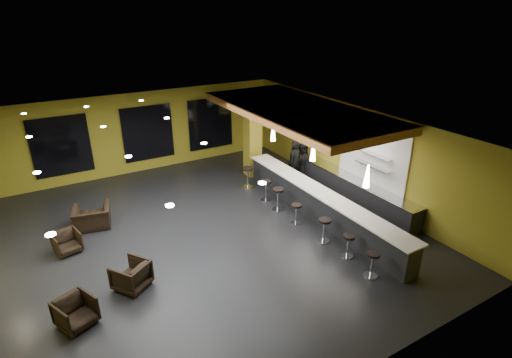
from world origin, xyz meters
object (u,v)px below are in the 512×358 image
bar_stool_5 (266,188)px  armchair_d (92,217)px  armchair_a (76,312)px  bar_stool_6 (248,175)px  column (252,136)px  bar_stool_1 (348,243)px  pendant_2 (273,132)px  armchair_b (131,275)px  staff_a (296,162)px  bar_stool_0 (372,261)px  prep_counter (352,189)px  staff_c (302,161)px  bar_stool_4 (278,196)px  pendant_1 (313,151)px  bar_counter (319,205)px  armchair_c (67,242)px  bar_stool_3 (296,211)px  pendant_0 (367,176)px  staff_b (295,162)px  bar_stool_2 (324,227)px

bar_stool_5 → armchair_d: bearing=168.6°
armchair_a → bar_stool_6: (7.18, 4.64, 0.19)m
column → bar_stool_1: (-0.72, -6.86, -1.29)m
pendant_2 → armchair_b: size_ratio=0.84×
armchair_a → staff_a: bearing=0.5°
armchair_a → bar_stool_0: 7.55m
column → staff_a: (1.11, -1.64, -0.85)m
prep_counter → staff_c: staff_c is taller
bar_stool_6 → armchair_b: bearing=-145.5°
column → bar_stool_4: 3.67m
armchair_d → bar_stool_5: 6.18m
pendant_1 → pendant_2: same height
bar_counter → armchair_c: (-7.82, 2.20, -0.17)m
staff_c → bar_stool_3: (-2.48, -3.04, -0.33)m
armchair_b → bar_stool_4: (5.70, 1.67, 0.16)m
column → staff_a: 2.15m
column → staff_a: bearing=-55.8°
staff_a → armchair_b: (-7.70, -3.39, -0.52)m
armchair_b → prep_counter: bearing=151.9°
pendant_0 → pendant_1: size_ratio=1.00×
column → armchair_a: (-8.04, -5.74, -1.39)m
armchair_c → bar_stool_3: bearing=-28.8°
pendant_1 → staff_a: pendant_1 is taller
armchair_a → bar_stool_5: (7.20, 3.26, 0.16)m
bar_counter → pendant_2: pendant_2 is taller
staff_a → armchair_a: bearing=-168.7°
armchair_d → bar_stool_3: 6.83m
staff_a → bar_stool_4: (-1.99, -1.72, -0.36)m
pendant_0 → bar_stool_4: (-0.88, 3.24, -1.81)m
prep_counter → pendant_0: 3.73m
staff_b → bar_stool_3: staff_b is taller
bar_counter → bar_stool_6: size_ratio=9.25×
bar_stool_5 → bar_stool_6: size_ratio=0.93×
staff_a → bar_stool_0: 6.56m
staff_b → bar_stool_5: staff_b is taller
staff_a → staff_b: size_ratio=1.18×
staff_c → armchair_d: 8.51m
staff_b → bar_stool_5: size_ratio=1.89×
pendant_2 → bar_stool_1: pendant_2 is taller
staff_a → bar_stool_5: 2.16m
bar_stool_0 → column: bearing=84.2°
bar_counter → bar_stool_6: bar_counter is taller
armchair_d → armchair_b: bearing=107.1°
pendant_2 → bar_stool_4: 2.67m
armchair_b → bar_stool_1: armchair_b is taller
pendant_0 → bar_stool_0: 2.41m
pendant_1 → bar_stool_3: pendant_1 is taller
armchair_a → bar_stool_6: bar_stool_6 is taller
pendant_0 → bar_stool_2: bearing=136.9°
armchair_c → bar_stool_4: bearing=-19.9°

